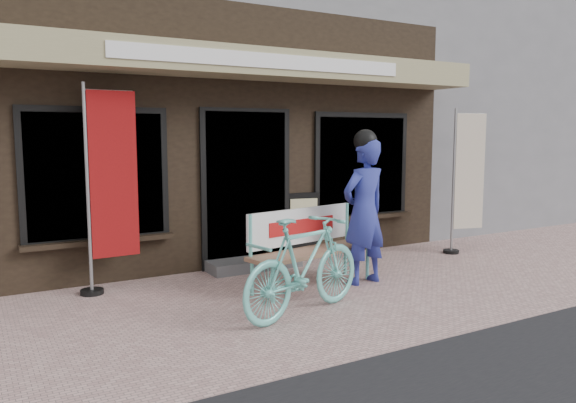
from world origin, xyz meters
TOP-DOWN VIEW (x-y plane):
  - ground at (0.00, 0.00)m, footprint 70.00×70.00m
  - storefront at (0.00, 4.96)m, footprint 7.00×6.77m
  - neighbor_right_near at (8.50, 5.50)m, footprint 10.00×7.00m
  - bench at (0.19, 0.66)m, footprint 1.79×0.76m
  - person at (0.86, 0.42)m, footprint 0.71×0.52m
  - bicycle at (-0.42, -0.26)m, footprint 1.77×0.95m
  - nobori_red at (-1.94, 1.60)m, footprint 0.71×0.28m
  - nobori_cream at (3.34, 1.09)m, footprint 0.66×0.30m
  - menu_stand at (0.92, 1.97)m, footprint 0.50×0.21m

SIDE VIEW (x-z plane):
  - ground at x=0.00m, z-range 0.00..0.00m
  - menu_stand at x=0.92m, z-range 0.01..1.00m
  - bicycle at x=-0.42m, z-range 0.00..1.03m
  - bench at x=0.19m, z-range 0.08..1.03m
  - person at x=0.86m, z-range -0.02..1.89m
  - nobori_cream at x=3.34m, z-range 0.04..2.27m
  - nobori_red at x=-1.94m, z-range 0.04..2.46m
  - neighbor_right_near at x=8.50m, z-range 0.00..5.60m
  - storefront at x=0.00m, z-range -0.01..5.99m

